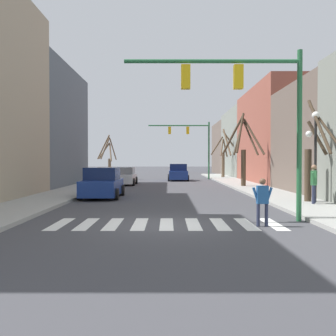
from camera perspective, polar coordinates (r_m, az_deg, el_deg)
name	(u,v)px	position (r m, az deg, el deg)	size (l,w,h in m)	color
ground_plane	(166,225)	(13.18, -0.28, -8.29)	(240.00, 240.00, 0.00)	#424247
building_row_right	(275,141)	(40.90, 15.25, 3.77)	(6.00, 62.87, 8.89)	gray
crosswalk_stripes	(166,224)	(13.40, -0.27, -8.12)	(7.65, 2.60, 0.01)	white
traffic_signal_near	(248,98)	(14.31, 11.57, 9.98)	(6.27, 0.28, 6.04)	#236038
traffic_signal_far	(191,138)	(44.64, 3.37, 4.42)	(6.95, 0.28, 6.48)	#236038
street_lamp_right_corner	(315,138)	(20.02, 20.57, 4.09)	(0.95, 0.36, 4.33)	black
car_driving_away_lane	(178,173)	(41.45, 1.42, -0.71)	(2.17, 4.13, 1.77)	navy
car_driving_toward_lane	(124,176)	(34.57, -6.42, -1.23)	(2.07, 4.49, 1.56)	silver
car_at_intersection	(102,184)	(22.87, -9.56, -2.25)	(2.19, 4.48, 1.75)	navy
pedestrian_on_right_sidewalk	(313,181)	(19.38, 20.35, -1.71)	(0.46, 0.72, 1.80)	#282D47
pedestrian_on_left_sidewalk	(262,198)	(13.15, 13.48, -4.25)	(0.68, 0.21, 1.57)	#282D47
street_tree_right_near	(243,151)	(31.01, 10.77, 2.47)	(2.97, 1.99, 5.72)	#473828
street_tree_left_mid	(224,154)	(47.23, 8.09, 2.03)	(3.23, 3.70, 5.75)	brown
street_tree_right_mid	(108,157)	(44.13, -8.75, 1.52)	(2.14, 3.19, 4.85)	brown
street_tree_left_near	(312,159)	(20.17, 20.19, 1.27)	(1.19, 2.07, 4.95)	#473828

